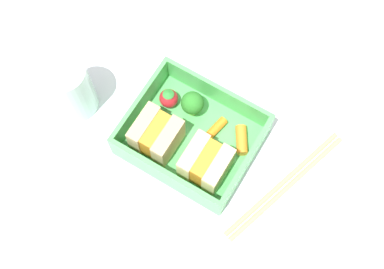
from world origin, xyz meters
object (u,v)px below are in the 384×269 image
Objects in this scene: sandwich_center_left at (156,135)px; carrot_stick_far_left at (242,140)px; sandwich_left at (206,163)px; carrot_stick_left at (215,130)px; strawberry_far_left at (169,98)px; folded_napkin at (266,43)px; chopstick_pair at (285,185)px; broccoli_floret at (192,104)px; drinking_glass at (70,88)px.

carrot_stick_far_left is (-9.54, -5.66, -1.71)cm from sandwich_center_left.
sandwich_left is 1.42× the size of carrot_stick_far_left.
strawberry_far_left reaches higher than carrot_stick_left.
folded_napkin is at bearing -103.64° from sandwich_center_left.
carrot_stick_far_left is at bearing -14.13° from chopstick_pair.
carrot_stick_far_left is 11.26cm from strawberry_far_left.
folded_napkin is at bearing -83.96° from sandwich_left.
sandwich_center_left is 1.71× the size of strawberry_far_left.
broccoli_floret is 15.83cm from folded_napkin.
carrot_stick_left is 0.90× the size of broccoli_floret.
sandwich_left reaches higher than broccoli_floret.
sandwich_left is 20.24cm from drinking_glass.
broccoli_floret is 16.09cm from chopstick_pair.
drinking_glass reaches higher than carrot_stick_left.
carrot_stick_left is at bearing -138.06° from sandwich_center_left.
drinking_glass is at bearing 50.57° from folded_napkin.
carrot_stick_left is 11.69cm from chopstick_pair.
carrot_stick_far_left is 0.33× the size of folded_napkin.
sandwich_left is at bearing 180.00° from sandwich_center_left.
broccoli_floret reaches higher than chopstick_pair.
carrot_stick_left is at bearing 166.39° from broccoli_floret.
broccoli_floret reaches higher than carrot_stick_far_left.
broccoli_floret is 16.07cm from drinking_glass.
strawberry_far_left is at bearing -31.80° from sandwich_left.
broccoli_floret is 1.34× the size of strawberry_far_left.
broccoli_floret is at bearing -8.84° from chopstick_pair.
sandwich_left is 1.71× the size of strawberry_far_left.
sandwich_left is 5.72cm from carrot_stick_left.
strawberry_far_left is at bearing 0.14° from carrot_stick_far_left.
carrot_stick_far_left reaches higher than chopstick_pair.
broccoli_floret reaches higher than strawberry_far_left.
sandwich_left is 0.47× the size of folded_napkin.
carrot_stick_left is at bearing 92.15° from folded_napkin.
strawberry_far_left is 0.16× the size of chopstick_pair.
carrot_stick_far_left is 0.40× the size of drinking_glass.
strawberry_far_left reaches higher than chopstick_pair.
sandwich_center_left is at bearing 106.84° from strawberry_far_left.
sandwich_center_left is 22.06cm from folded_napkin.
drinking_glass reaches higher than sandwich_left.
strawberry_far_left is (7.44, -0.48, 0.82)cm from carrot_stick_left.
sandwich_left is 0.27× the size of chopstick_pair.
strawberry_far_left is 17.15cm from folded_napkin.
drinking_glass is at bearing 17.40° from carrot_stick_left.
sandwich_center_left is 0.27× the size of chopstick_pair.
sandwich_left is 21.57cm from folded_napkin.
sandwich_center_left reaches higher than folded_napkin.
strawberry_far_left is at bearing -3.66° from carrot_stick_left.
carrot_stick_left is at bearing -7.13° from chopstick_pair.
carrot_stick_left is 16.11cm from folded_napkin.
chopstick_pair is at bearing 171.16° from broccoli_floret.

